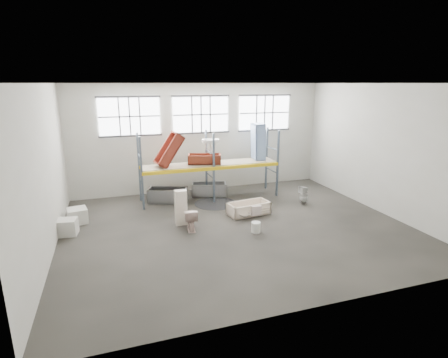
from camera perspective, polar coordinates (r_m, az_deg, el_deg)
name	(u,v)px	position (r m, az deg, el deg)	size (l,w,h in m)	color
floor	(237,228)	(12.84, 2.09, -7.94)	(12.00, 10.00, 0.10)	#4C4841
ceiling	(238,82)	(11.81, 2.34, 15.46)	(12.00, 10.00, 0.10)	silver
wall_back	(201,138)	(16.82, -3.77, 6.65)	(12.00, 0.10, 5.00)	#B5B5A7
wall_front	(320,206)	(7.70, 15.31, -4.27)	(12.00, 0.10, 5.00)	#A9A99C
wall_left	(42,172)	(11.52, -27.33, 0.97)	(0.10, 10.00, 5.00)	#A09F94
wall_right	(382,149)	(15.23, 24.18, 4.44)	(0.10, 10.00, 5.00)	#B8B7AA
window_left	(130,116)	(16.10, -15.00, 9.73)	(2.60, 0.04, 1.60)	white
window_mid	(201,115)	(16.59, -3.74, 10.35)	(2.60, 0.04, 1.60)	white
window_right	(264,113)	(17.65, 6.54, 10.58)	(2.60, 0.04, 1.60)	white
rack_upright_la	(142,174)	(14.45, -13.15, 0.80)	(0.08, 0.08, 3.00)	slate
rack_upright_lb	(139,167)	(15.61, -13.56, 1.84)	(0.08, 0.08, 3.00)	slate
rack_upright_ma	(214,169)	(14.98, -1.66, 1.71)	(0.08, 0.08, 3.00)	slate
rack_upright_mb	(206,163)	(16.10, -2.87, 2.65)	(0.08, 0.08, 3.00)	slate
rack_upright_ra	(278,164)	(16.06, 8.67, 2.46)	(0.08, 0.08, 3.00)	slate
rack_upright_rb	(267,158)	(17.11, 6.88, 3.31)	(0.08, 0.08, 3.00)	slate
rack_beam_front	(214,169)	(14.98, -1.66, 1.71)	(6.00, 0.10, 0.14)	yellow
rack_beam_back	(206,163)	(16.10, -2.87, 2.65)	(6.00, 0.10, 0.14)	yellow
shelf_deck	(210,164)	(15.52, -2.29, 2.48)	(5.90, 1.10, 0.03)	gray
wet_patch	(215,203)	(15.22, -1.40, -3.96)	(1.80, 1.80, 0.00)	black
bathtub_beige	(249,208)	(13.97, 4.00, -4.73)	(1.63, 0.77, 0.48)	#F3DEC7
cistern_spare	(256,210)	(13.66, 5.22, -5.06)	(0.39, 0.19, 0.37)	beige
sink_in_tub	(244,215)	(13.47, 3.32, -5.86)	(0.45, 0.45, 0.15)	beige
toilet_beige	(191,219)	(12.49, -5.39, -6.46)	(0.44, 0.78, 0.80)	#F5D4CA
cistern_tall	(181,208)	(12.90, -6.98, -4.61)	(0.42, 0.27, 1.29)	#F4E4D0
toilet_white	(304,195)	(15.48, 12.76, -2.50)	(0.35, 0.36, 0.77)	silver
steel_tub_left	(168,195)	(15.53, -9.05, -2.57)	(1.65, 0.77, 0.61)	#96979D
steel_tub_right	(209,189)	(16.23, -2.43, -1.67)	(1.56, 0.73, 0.57)	#AAAEB1
rust_tub_flat	(204,159)	(15.38, -3.18, 3.27)	(1.41, 0.66, 0.40)	brown
rust_tub_tilted	(169,150)	(15.01, -8.87, 4.66)	(1.54, 0.72, 0.43)	maroon
sink_on_shelf	(211,153)	(15.19, -2.18, 4.19)	(0.73, 0.57, 0.65)	silver
blue_tub_upright	(258,142)	(16.32, 5.53, 5.97)	(1.68, 0.79, 0.47)	#7998CC
bucket	(256,227)	(12.37, 5.17, -7.76)	(0.32, 0.32, 0.37)	silver
carton_near	(67,227)	(13.21, -24.02, -7.11)	(0.65, 0.55, 0.55)	beige
carton_far	(78,216)	(14.15, -22.58, -5.49)	(0.67, 0.67, 0.55)	silver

